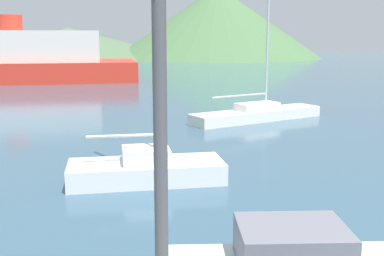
{
  "coord_description": "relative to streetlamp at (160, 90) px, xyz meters",
  "views": [
    {
      "loc": [
        -5.43,
        -3.63,
        4.73
      ],
      "look_at": [
        -0.32,
        14.0,
        1.2
      ],
      "focal_mm": 45.0,
      "sensor_mm": 36.0,
      "label": 1
    }
  ],
  "objects": [
    {
      "name": "hill_far_east",
      "position": [
        34.44,
        98.33,
        3.38
      ],
      "size": [
        45.43,
        45.43,
        15.33
      ],
      "color": "#476B42",
      "rests_on": "ground_plane"
    },
    {
      "name": "ferry_distant",
      "position": [
        -4.71,
        50.04,
        -1.97
      ],
      "size": [
        25.94,
        11.16,
        6.84
      ],
      "rotation": [
        0.0,
        0.0,
        -0.08
      ],
      "color": "red",
      "rests_on": "ground_plane"
    },
    {
      "name": "sailboat_inner",
      "position": [
        10.21,
        20.99,
        -3.85
      ],
      "size": [
        8.41,
        3.86,
        9.96
      ],
      "rotation": [
        0.0,
        0.0,
        0.27
      ],
      "color": "white",
      "rests_on": "ground_plane"
    },
    {
      "name": "hill_east",
      "position": [
        2.98,
        109.55,
        -1.02
      ],
      "size": [
        51.1,
        51.1,
        6.53
      ],
      "color": "#4C6647",
      "rests_on": "ground_plane"
    },
    {
      "name": "sailboat_middle",
      "position": [
        1.95,
        11.16,
        -3.77
      ],
      "size": [
        5.23,
        2.44,
        10.76
      ],
      "rotation": [
        0.0,
        0.0,
        -0.11
      ],
      "color": "white",
      "rests_on": "ground_plane"
    },
    {
      "name": "streetlamp",
      "position": [
        0.0,
        0.0,
        0.0
      ],
      "size": [
        0.41,
        0.41,
        4.79
      ],
      "color": "#4C4C51",
      "rests_on": "dock"
    }
  ]
}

